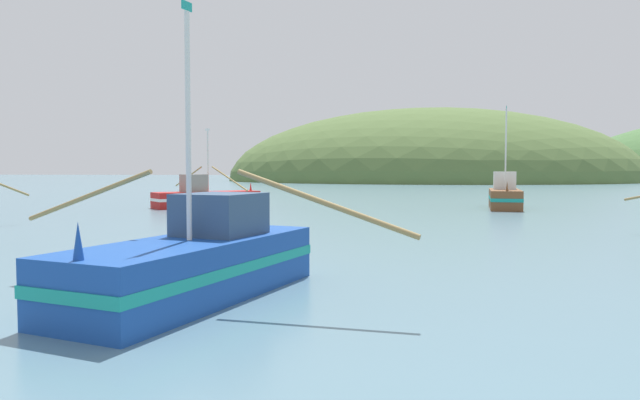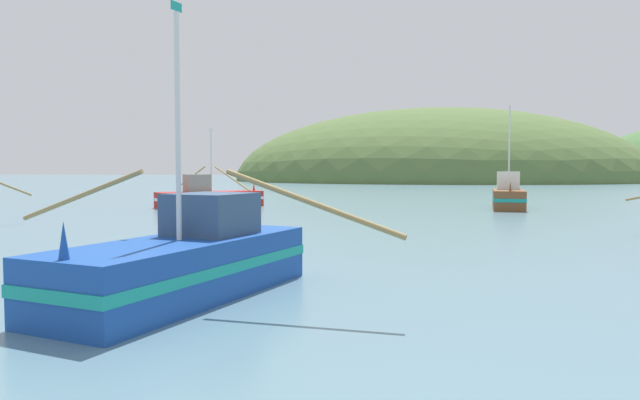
{
  "view_description": "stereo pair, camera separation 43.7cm",
  "coord_description": "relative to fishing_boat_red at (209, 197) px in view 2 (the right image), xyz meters",
  "views": [
    {
      "loc": [
        7.07,
        0.27,
        3.01
      ],
      "look_at": [
        2.38,
        30.4,
        1.4
      ],
      "focal_mm": 32.58,
      "sensor_mm": 36.0,
      "label": 1
    },
    {
      "loc": [
        7.5,
        0.34,
        3.01
      ],
      "look_at": [
        2.38,
        30.4,
        1.4
      ],
      "focal_mm": 32.58,
      "sensor_mm": 36.0,
      "label": 2
    }
  ],
  "objects": [
    {
      "name": "fishing_boat_brown",
      "position": [
        23.36,
        2.24,
        0.11
      ],
      "size": [
        3.03,
        7.55,
        7.83
      ],
      "rotation": [
        0.0,
        0.0,
        4.6
      ],
      "color": "brown",
      "rests_on": "ground"
    },
    {
      "name": "fishing_boat_red",
      "position": [
        0.0,
        0.0,
        0.0
      ],
      "size": [
        9.84,
        10.87,
        6.26
      ],
      "rotation": [
        0.0,
        0.0,
        0.73
      ],
      "color": "red",
      "rests_on": "ground"
    },
    {
      "name": "fishing_boat_blue",
      "position": [
        11.17,
        -31.26,
        0.03
      ],
      "size": [
        10.41,
        7.89,
        6.8
      ],
      "rotation": [
        0.0,
        0.0,
        4.45
      ],
      "color": "#19479E",
      "rests_on": "ground"
    },
    {
      "name": "hill_mid_right",
      "position": [
        20.87,
        113.77,
        -0.81
      ],
      "size": [
        107.31,
        85.84,
        38.02
      ],
      "primitive_type": "ellipsoid",
      "color": "#516B38",
      "rests_on": "ground"
    }
  ]
}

